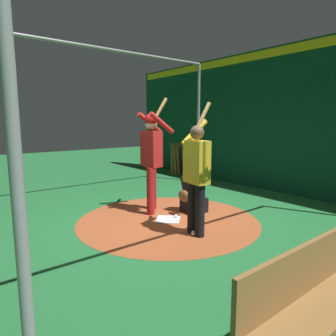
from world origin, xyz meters
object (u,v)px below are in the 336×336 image
at_px(visitor, 197,172).
at_px(bench, 321,295).
at_px(home_plate, 168,219).
at_px(catcher, 193,194).
at_px(batter, 152,152).
at_px(baseball_0, 176,216).
at_px(baseball_1, 193,233).
at_px(bat_rack, 181,159).

relative_size(visitor, bench, 1.13).
xyz_separation_m(home_plate, catcher, (-0.66, -0.07, 0.35)).
height_order(home_plate, bench, bench).
relative_size(catcher, visitor, 0.45).
bearing_deg(visitor, bench, 75.69).
bearing_deg(batter, home_plate, 82.46).
relative_size(home_plate, visitor, 0.20).
xyz_separation_m(visitor, baseball_0, (-0.25, -0.78, -0.95)).
bearing_deg(baseball_1, home_plate, -100.89).
distance_m(batter, bat_rack, 4.48).
bearing_deg(baseball_0, batter, -82.29).
distance_m(batter, baseball_0, 1.30).
bearing_deg(catcher, batter, -42.81).
relative_size(visitor, bat_rack, 1.97).
relative_size(bat_rack, baseball_1, 14.20).
bearing_deg(catcher, home_plate, 5.83).
relative_size(batter, baseball_0, 30.09).
relative_size(bat_rack, baseball_0, 14.20).
bearing_deg(visitor, home_plate, -88.57).
distance_m(visitor, baseball_0, 1.25).
height_order(batter, catcher, batter).
bearing_deg(home_plate, baseball_0, 171.29).
bearing_deg(batter, visitor, 83.53).
bearing_deg(bench, visitor, -111.41).
height_order(bat_rack, baseball_0, bat_rack).
distance_m(batter, catcher, 1.14).
height_order(catcher, bench, catcher).
height_order(baseball_0, baseball_1, same).
bearing_deg(bat_rack, bench, 56.88).
height_order(bench, baseball_0, bench).
xyz_separation_m(catcher, bench, (1.66, 3.21, 0.09)).
bearing_deg(bat_rack, home_plate, 46.49).
xyz_separation_m(catcher, baseball_1, (0.82, 0.91, -0.31)).
height_order(catcher, visitor, visitor).
distance_m(visitor, bat_rack, 5.59).
xyz_separation_m(batter, bench, (1.08, 3.75, -0.73)).
bearing_deg(visitor, baseball_0, -100.28).
height_order(batter, baseball_0, batter).
distance_m(visitor, bench, 2.57).
xyz_separation_m(visitor, baseball_1, (0.08, 0.03, -0.95)).
xyz_separation_m(visitor, bat_rack, (-3.46, -4.37, -0.50)).
relative_size(bench, baseball_0, 24.70).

